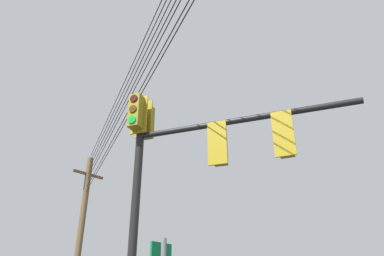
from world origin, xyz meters
name	(u,v)px	position (x,y,z in m)	size (l,w,h in m)	color
signal_mast_assembly	(180,161)	(-1.90, -1.31, 4.81)	(5.14, 2.42, 6.68)	black
utility_pole_wooden	(79,241)	(8.97, -5.64, 4.56)	(0.32, 1.83, 8.92)	brown
overhead_wire_span	(158,36)	(-1.87, -0.45, 7.95)	(21.69, 10.41, 2.16)	black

